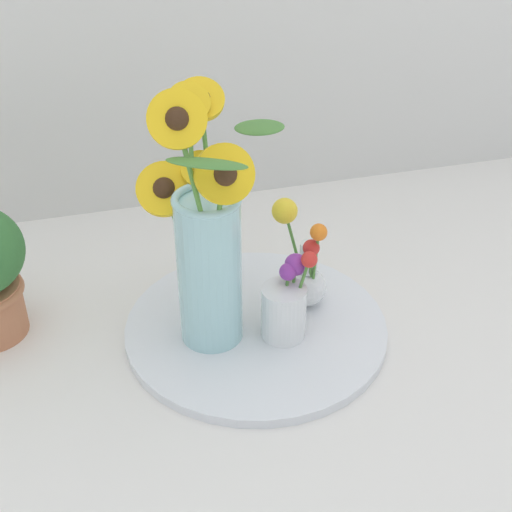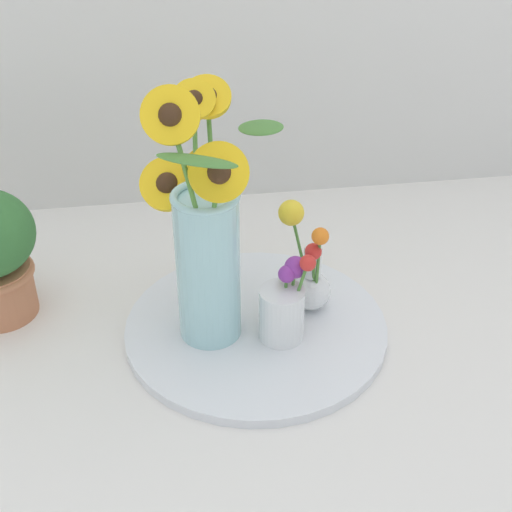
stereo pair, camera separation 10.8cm
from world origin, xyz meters
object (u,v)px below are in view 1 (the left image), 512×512
(vase_small_center, at_px, (287,305))
(vase_bulb_right, at_px, (304,267))
(serving_tray, at_px, (256,328))
(mason_jar_sunflowers, at_px, (207,246))

(vase_small_center, distance_m, vase_bulb_right, 0.09)
(vase_bulb_right, bearing_deg, vase_small_center, -125.91)
(serving_tray, bearing_deg, vase_bulb_right, 21.36)
(serving_tray, xyz_separation_m, vase_bulb_right, (0.09, 0.04, 0.08))
(serving_tray, relative_size, vase_small_center, 2.82)
(serving_tray, relative_size, vase_bulb_right, 2.33)
(serving_tray, height_order, vase_bulb_right, vase_bulb_right)
(mason_jar_sunflowers, xyz_separation_m, vase_small_center, (0.12, -0.03, -0.11))
(vase_bulb_right, bearing_deg, mason_jar_sunflowers, -166.98)
(mason_jar_sunflowers, relative_size, vase_small_center, 2.86)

